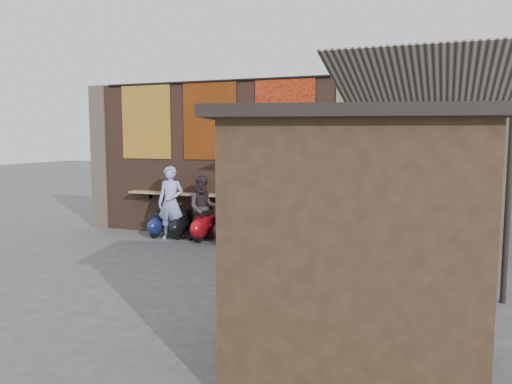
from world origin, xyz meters
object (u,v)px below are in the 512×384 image
scooter_stool_2 (203,225)px  shopper_grey (436,248)px  shelf_box (351,195)px  market_stall (347,246)px  scooter_stool_3 (225,227)px  scooter_stool_9 (381,238)px  shopper_navy (340,235)px  scooter_stool_8 (354,234)px  scooter_stool_4 (250,228)px  scooter_stool_5 (275,230)px  diner_right (203,208)px  scooter_stool_7 (325,232)px  scooter_stool_0 (159,224)px  shopper_tan (417,229)px  diner_left (171,203)px  scooter_stool_6 (301,232)px  scooter_stool_1 (181,225)px

scooter_stool_2 → shopper_grey: bearing=-26.2°
shelf_box → market_stall: 6.00m
scooter_stool_3 → scooter_stool_9: 3.79m
shopper_navy → scooter_stool_8: bearing=-118.6°
scooter_stool_4 → scooter_stool_5: bearing=-4.0°
scooter_stool_2 → diner_right: size_ratio=0.49×
scooter_stool_4 → shopper_grey: bearing=-32.8°
scooter_stool_7 → shelf_box: bearing=31.8°
scooter_stool_0 → shopper_tan: bearing=-6.3°
diner_left → diner_right: (0.82, 0.19, -0.12)m
shelf_box → scooter_stool_0: bearing=-176.5°
scooter_stool_0 → scooter_stool_2: scooter_stool_2 is taller
scooter_stool_7 → shopper_navy: bearing=-71.1°
scooter_stool_5 → diner_left: bearing=-176.7°
scooter_stool_6 → scooter_stool_4: bearing=178.6°
scooter_stool_7 → shopper_navy: (0.82, -2.39, 0.44)m
scooter_stool_1 → scooter_stool_4: bearing=0.1°
diner_right → scooter_stool_3: bearing=-30.4°
scooter_stool_4 → shopper_navy: 3.64m
scooter_stool_3 → scooter_stool_8: 3.20m
scooter_stool_4 → shopper_tan: (3.89, -0.72, 0.35)m
scooter_stool_6 → shopper_grey: size_ratio=0.48×
scooter_stool_9 → diner_right: diner_right is taller
scooter_stool_3 → market_stall: market_stall is taller
scooter_stool_9 → scooter_stool_8: bearing=-177.2°
scooter_stool_4 → diner_right: 1.33m
scooter_stool_4 → scooter_stool_8: bearing=-1.2°
scooter_stool_9 → scooter_stool_0: bearing=179.9°
scooter_stool_0 → market_stall: 8.25m
scooter_stool_0 → scooter_stool_9: size_ratio=0.88×
shelf_box → scooter_stool_9: size_ratio=0.68×
scooter_stool_0 → scooter_stool_9: scooter_stool_9 is taller
scooter_stool_8 → shelf_box: bearing=112.8°
scooter_stool_3 → shopper_navy: shopper_navy is taller
scooter_stool_6 → scooter_stool_5: bearing=-178.8°
scooter_stool_0 → scooter_stool_5: (3.18, -0.03, 0.05)m
scooter_stool_1 → scooter_stool_9: 5.01m
shelf_box → market_stall: market_stall is taller
scooter_stool_6 → market_stall: bearing=-69.0°
scooter_stool_0 → scooter_stool_7: size_ratio=0.81×
scooter_stool_1 → shopper_tan: size_ratio=0.49×
shopper_grey → diner_left: bearing=-1.9°
shopper_tan → scooter_stool_5: bearing=114.4°
scooter_stool_0 → scooter_stool_8: bearing=-0.5°
scooter_stool_8 → scooter_stool_9: size_ratio=1.11×
scooter_stool_6 → shopper_navy: bearing=-59.5°
scooter_stool_9 → shopper_tan: bearing=-41.7°
diner_right → shopper_tan: 5.20m
scooter_stool_4 → scooter_stool_6: (1.27, -0.03, -0.02)m
diner_left → shopper_tan: (5.97, -0.52, -0.18)m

